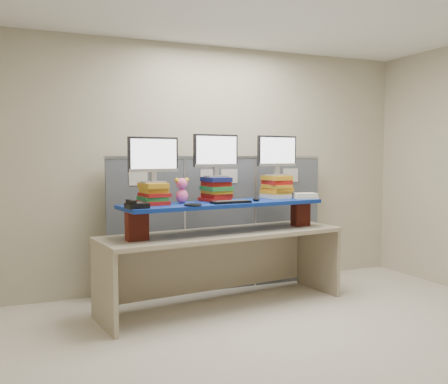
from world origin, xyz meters
name	(u,v)px	position (x,y,z in m)	size (l,w,h in m)	color
room	(304,172)	(0.00, 0.00, 1.40)	(5.00, 4.00, 2.80)	#BEB69D
cubicle_partition	(220,223)	(0.00, 1.78, 0.77)	(2.60, 0.06, 1.53)	#474D54
desk	(224,247)	(-0.22, 1.14, 0.61)	(2.60, 1.07, 0.77)	tan
brick_pier_left	(137,226)	(-1.15, 0.96, 0.90)	(0.19, 0.11, 0.26)	maroon
brick_pier_right	(301,214)	(0.72, 1.21, 0.90)	(0.19, 0.11, 0.26)	maroon
blue_board	(224,204)	(-0.22, 1.14, 1.05)	(2.10, 0.52, 0.04)	navy
book_stack_left	(153,194)	(-0.94, 1.16, 1.17)	(0.28, 0.34, 0.21)	#A11512
book_stack_center	(216,189)	(-0.26, 1.26, 1.19)	(0.29, 0.34, 0.24)	#A11512
book_stack_right	(276,187)	(0.49, 1.36, 1.19)	(0.29, 0.34, 0.25)	beige
monitor_left	(153,157)	(-0.94, 1.16, 1.52)	(0.50, 0.17, 0.43)	#A2A2A7
monitor_center	(216,153)	(-0.26, 1.25, 1.56)	(0.50, 0.17, 0.43)	#A2A2A7
monitor_right	(277,153)	(0.50, 1.35, 1.56)	(0.50, 0.17, 0.43)	#A2A2A7
keyboard	(231,202)	(-0.21, 0.99, 1.08)	(0.41, 0.16, 0.03)	black
mouse	(256,199)	(0.11, 1.09, 1.09)	(0.06, 0.11, 0.04)	black
desk_phone	(136,205)	(-1.17, 0.88, 1.10)	(0.20, 0.19, 0.08)	black
headset	(193,205)	(-0.64, 0.89, 1.08)	(0.17, 0.17, 0.02)	black
plush_toy	(182,190)	(-0.65, 1.18, 1.20)	(0.15, 0.11, 0.25)	pink
binder_stack	(305,196)	(0.75, 1.18, 1.10)	(0.28, 0.24, 0.06)	silver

